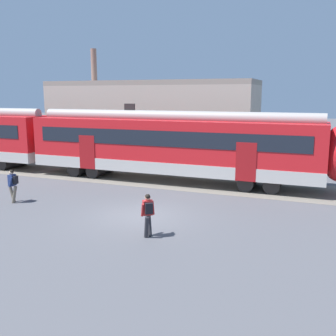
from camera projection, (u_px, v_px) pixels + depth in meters
The scene contains 6 objects.
ground_plane at pixel (140, 216), 17.42m from camera, with size 160.00×160.00×0.00m, color #515156.
track_bed at pixel (28, 169), 28.36m from camera, with size 80.00×4.40×0.01m, color slate.
commuter_train at pixel (55, 139), 27.05m from camera, with size 38.05×3.07×4.73m.
pedestrian_navy at pixel (13, 183), 19.36m from camera, with size 0.66×0.54×1.67m.
pedestrian_red at pixel (148, 212), 14.64m from camera, with size 0.51×0.70×1.67m.
background_building at pixel (150, 119), 33.18m from camera, with size 17.71×5.00×9.20m.
Camera 1 is at (7.29, -15.11, 5.29)m, focal length 42.00 mm.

